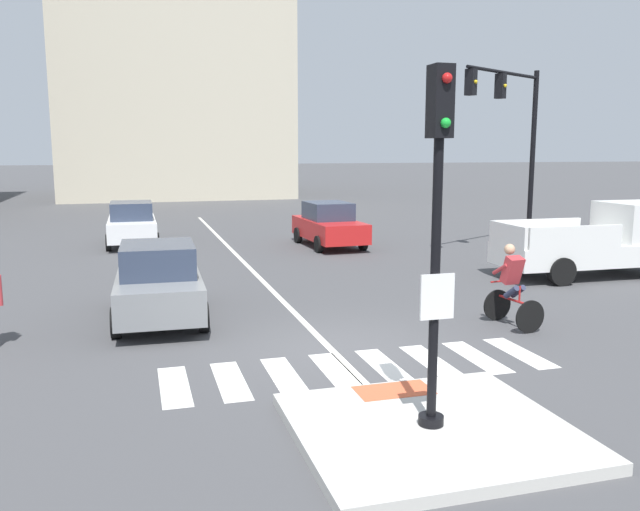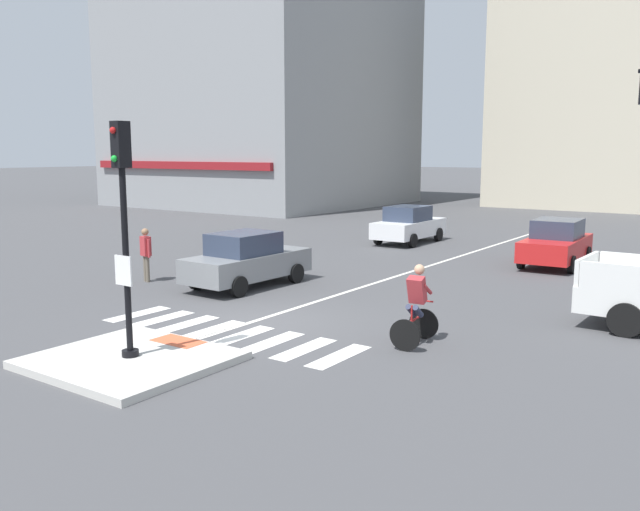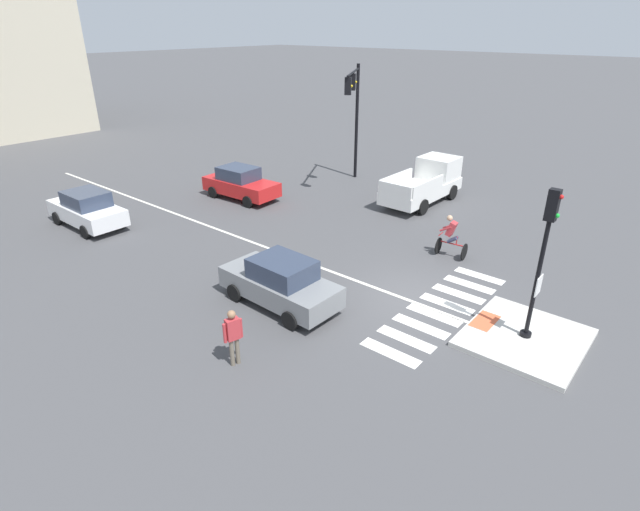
{
  "view_description": "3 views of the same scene",
  "coord_description": "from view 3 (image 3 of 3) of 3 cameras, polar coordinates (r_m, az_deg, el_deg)",
  "views": [
    {
      "loc": [
        -3.48,
        -10.84,
        3.58
      ],
      "look_at": [
        0.4,
        2.7,
        1.27
      ],
      "focal_mm": 36.56,
      "sensor_mm": 36.0,
      "label": 1
    },
    {
      "loc": [
        9.95,
        -11.67,
        4.0
      ],
      "look_at": [
        -1.46,
        4.59,
        0.89
      ],
      "focal_mm": 37.26,
      "sensor_mm": 36.0,
      "label": 2
    },
    {
      "loc": [
        -12.98,
        -6.84,
        8.33
      ],
      "look_at": [
        -0.84,
        3.23,
        0.91
      ],
      "focal_mm": 27.84,
      "sensor_mm": 36.0,
      "label": 3
    }
  ],
  "objects": [
    {
      "name": "crosswalk_stripe_c",
      "position": [
        15.46,
        11.51,
        -7.97
      ],
      "size": [
        0.44,
        1.8,
        0.01
      ],
      "primitive_type": "cube",
      "color": "silver",
      "rests_on": "ground"
    },
    {
      "name": "traffic_light_mast",
      "position": [
        27.66,
        3.97,
        16.95
      ],
      "size": [
        4.06,
        2.41,
        6.33
      ],
      "color": "black",
      "rests_on": "ground"
    },
    {
      "name": "crosswalk_stripe_e",
      "position": [
        16.79,
        14.38,
        -5.4
      ],
      "size": [
        0.44,
        1.8,
        0.01
      ],
      "primitive_type": "cube",
      "color": "silver",
      "rests_on": "ground"
    },
    {
      "name": "traffic_island",
      "position": [
        15.69,
        22.48,
        -8.73
      ],
      "size": [
        3.4,
        3.13,
        0.15
      ],
      "primitive_type": "cube",
      "color": "beige",
      "rests_on": "ground"
    },
    {
      "name": "signal_pole",
      "position": [
        14.44,
        24.27,
        0.33
      ],
      "size": [
        0.44,
        0.38,
        4.4
      ],
      "color": "black",
      "rests_on": "traffic_island"
    },
    {
      "name": "tactile_pad_front",
      "position": [
        15.93,
        18.41,
        -7.13
      ],
      "size": [
        1.1,
        0.6,
        0.01
      ],
      "primitive_type": "cube",
      "color": "#DB5B38",
      "rests_on": "traffic_island"
    },
    {
      "name": "cyclist",
      "position": [
        19.83,
        14.83,
        2.22
      ],
      "size": [
        0.76,
        1.15,
        1.68
      ],
      "color": "black",
      "rests_on": "ground"
    },
    {
      "name": "car_white_westbound_distant",
      "position": [
        24.46,
        -25.2,
        4.85
      ],
      "size": [
        1.86,
        4.11,
        1.64
      ],
      "color": "white",
      "rests_on": "ground"
    },
    {
      "name": "crosswalk_stripe_b",
      "position": [
        14.82,
        9.88,
        -9.42
      ],
      "size": [
        0.44,
        1.8,
        0.01
      ],
      "primitive_type": "cube",
      "color": "silver",
      "rests_on": "ground"
    },
    {
      "name": "car_grey_westbound_near",
      "position": [
        15.91,
        -4.57,
        -3.1
      ],
      "size": [
        1.93,
        4.15,
        1.64
      ],
      "color": "slate",
      "rests_on": "ground"
    },
    {
      "name": "car_red_eastbound_far",
      "position": [
        26.21,
        -9.12,
        8.21
      ],
      "size": [
        1.98,
        4.17,
        1.64
      ],
      "color": "red",
      "rests_on": "ground"
    },
    {
      "name": "ground_plane",
      "position": [
        16.87,
        10.36,
        -4.84
      ],
      "size": [
        300.0,
        300.0,
        0.0
      ],
      "primitive_type": "plane",
      "color": "#474749"
    },
    {
      "name": "lane_centre_line",
      "position": [
        22.75,
        -12.14,
        3.14
      ],
      "size": [
        0.14,
        28.0,
        0.01
      ],
      "primitive_type": "cube",
      "color": "silver",
      "rests_on": "ground"
    },
    {
      "name": "pickup_truck_white_cross_right",
      "position": [
        26.02,
        12.17,
        8.22
      ],
      "size": [
        5.14,
        2.14,
        2.08
      ],
      "color": "white",
      "rests_on": "ground"
    },
    {
      "name": "crosswalk_stripe_g",
      "position": [
        18.19,
        16.79,
        -3.21
      ],
      "size": [
        0.44,
        1.8,
        0.01
      ],
      "primitive_type": "cube",
      "color": "silver",
      "rests_on": "ground"
    },
    {
      "name": "crosswalk_stripe_d",
      "position": [
        16.12,
        13.01,
        -6.63
      ],
      "size": [
        0.44,
        1.8,
        0.01
      ],
      "primitive_type": "cube",
      "color": "silver",
      "rests_on": "ground"
    },
    {
      "name": "pedestrian_at_curb_left",
      "position": [
        13.29,
        -9.96,
        -8.81
      ],
      "size": [
        0.53,
        0.31,
        1.67
      ],
      "color": "#6B6051",
      "rests_on": "ground"
    },
    {
      "name": "crosswalk_stripe_a",
      "position": [
        14.2,
        8.08,
        -10.98
      ],
      "size": [
        0.44,
        1.8,
        0.01
      ],
      "primitive_type": "cube",
      "color": "silver",
      "rests_on": "ground"
    },
    {
      "name": "crosswalk_stripe_f",
      "position": [
        17.49,
        15.63,
        -4.26
      ],
      "size": [
        0.44,
        1.8,
        0.01
      ],
      "primitive_type": "cube",
      "color": "silver",
      "rests_on": "ground"
    },
    {
      "name": "crosswalk_stripe_h",
      "position": [
        18.91,
        17.86,
        -2.23
      ],
      "size": [
        0.44,
        1.8,
        0.01
      ],
      "primitive_type": "cube",
      "color": "silver",
      "rests_on": "ground"
    }
  ]
}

